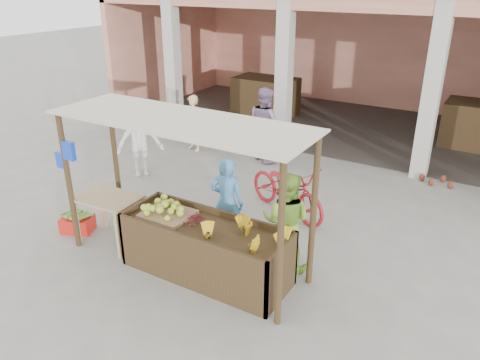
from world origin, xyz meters
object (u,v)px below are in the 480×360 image
Objects in this scene: vendor_blue at (227,200)px; vendor_green at (286,219)px; fruit_stall at (206,251)px; side_table at (108,204)px; red_crate at (78,224)px; motorcycle at (287,188)px.

vendor_green is at bearing 164.65° from vendor_blue.
side_table is (-1.94, -0.06, 0.32)m from fruit_stall.
red_crate is 2.84m from vendor_blue.
vendor_blue is at bearing -170.80° from motorcycle.
vendor_blue is 0.82× the size of motorcycle.
vendor_green reaches higher than motorcycle.
fruit_stall is 1.02m from vendor_blue.
motorcycle is at bearing 85.72° from fruit_stall.
side_table reaches higher than red_crate.
vendor_green is (0.93, 0.82, 0.44)m from fruit_stall.
side_table is 2.01m from vendor_blue.
vendor_blue is at bearing 25.09° from side_table.
vendor_green reaches higher than side_table.
fruit_stall is 4.86× the size of red_crate.
side_table is at bearing 6.95° from vendor_green.
red_crate is 0.32× the size of vendor_green.
red_crate is at bearing 179.55° from side_table.
side_table is 0.66× the size of vendor_green.
red_crate is at bearing 153.59° from motorcycle.
motorcycle is at bearing 46.28° from side_table.
motorcycle reaches higher than fruit_stall.
vendor_blue is at bearing -14.14° from vendor_green.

